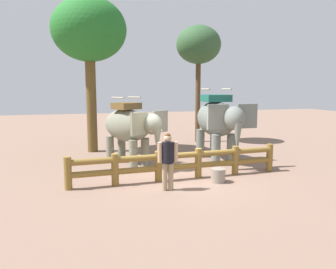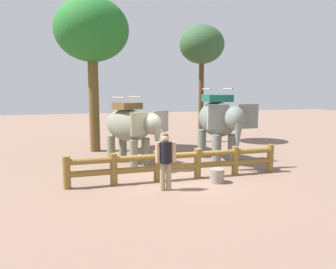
# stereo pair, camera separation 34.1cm
# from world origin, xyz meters

# --- Properties ---
(ground_plane) EXTENTS (60.00, 60.00, 0.00)m
(ground_plane) POSITION_xyz_m (0.00, 0.00, 0.00)
(ground_plane) COLOR #806453
(log_fence) EXTENTS (7.62, 0.51, 1.05)m
(log_fence) POSITION_xyz_m (0.00, -0.19, 0.60)
(log_fence) COLOR olive
(log_fence) RESTS_ON ground
(elephant_near_left) EXTENTS (2.66, 3.25, 2.80)m
(elephant_near_left) POSITION_xyz_m (-1.22, 2.48, 1.57)
(elephant_near_left) COLOR gray
(elephant_near_left) RESTS_ON ground
(elephant_center) EXTENTS (2.08, 3.63, 3.14)m
(elephant_center) POSITION_xyz_m (2.47, 2.03, 1.76)
(elephant_center) COLOR slate
(elephant_center) RESTS_ON ground
(tourist_woman_in_black) EXTENTS (0.64, 0.39, 1.80)m
(tourist_woman_in_black) POSITION_xyz_m (-0.71, -1.26, 1.04)
(tourist_woman_in_black) COLOR #9C8565
(tourist_woman_in_black) RESTS_ON ground
(tree_far_left) EXTENTS (2.53, 2.53, 6.63)m
(tree_far_left) POSITION_xyz_m (3.58, 7.21, 5.47)
(tree_far_left) COLOR #523A23
(tree_far_left) RESTS_ON ground
(tree_back_center) EXTENTS (3.55, 3.55, 7.41)m
(tree_back_center) POSITION_xyz_m (-2.53, 5.85, 5.79)
(tree_back_center) COLOR brown
(tree_back_center) RESTS_ON ground
(feed_bucket) EXTENTS (0.49, 0.49, 0.47)m
(feed_bucket) POSITION_xyz_m (1.18, -0.88, 0.23)
(feed_bucket) COLOR gray
(feed_bucket) RESTS_ON ground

